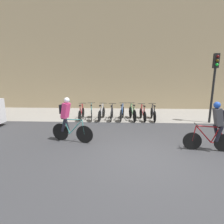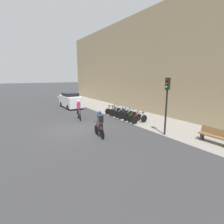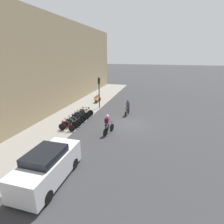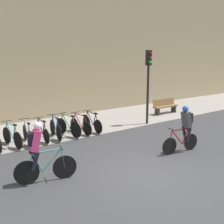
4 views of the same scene
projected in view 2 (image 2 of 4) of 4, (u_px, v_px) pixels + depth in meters
The scene contains 16 objects.
ground at pixel (75, 130), 12.95m from camera, with size 200.00×200.00×0.00m, color #333335.
kerb_strip at pixel (143, 118), 16.49m from camera, with size 44.00×4.50×0.01m, color gray.
building_facade at pixel (165, 61), 16.75m from camera, with size 44.00×0.60×10.61m, color #9E8966.
cyclist_pink at pixel (79, 109), 15.92m from camera, with size 1.75×0.60×1.80m.
cyclist_grey at pixel (100, 123), 11.10m from camera, with size 1.69×0.49×1.76m.
parked_bike_0 at pixel (112, 110), 18.21m from camera, with size 0.46×1.59×0.95m.
parked_bike_1 at pixel (115, 111), 17.69m from camera, with size 0.46×1.67×0.98m.
parked_bike_2 at pixel (118, 112), 17.17m from camera, with size 0.46×1.71×0.96m.
parked_bike_3 at pixel (122, 114), 16.66m from camera, with size 0.46×1.63×0.94m.
parked_bike_4 at pixel (126, 114), 16.14m from camera, with size 0.46×1.69×0.99m.
parked_bike_5 at pixel (130, 116), 15.62m from camera, with size 0.48×1.74×0.99m.
parked_bike_6 at pixel (135, 117), 15.11m from camera, with size 0.46×1.64×0.95m.
parked_bike_7 at pixel (139, 119), 14.59m from camera, with size 0.46×1.69×0.96m.
traffic_light_pole at pixel (167, 96), 11.31m from camera, with size 0.26×0.30×3.80m.
bench at pixel (215, 136), 10.20m from camera, with size 1.80×0.44×0.89m.
parked_car at pixel (71, 100), 21.87m from camera, with size 4.30×1.84×1.85m.
Camera 2 is at (11.97, -4.33, 3.89)m, focal length 28.00 mm.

